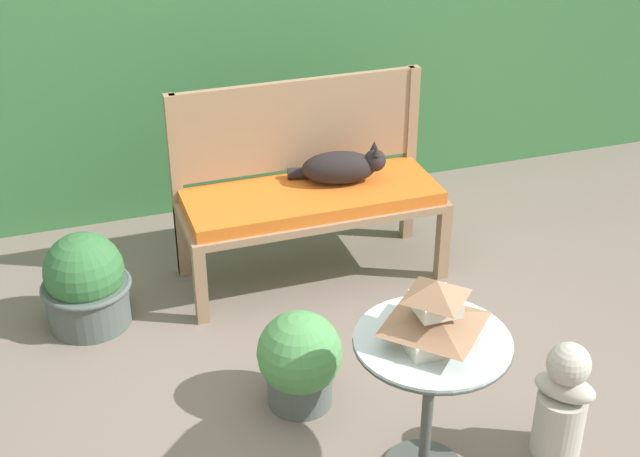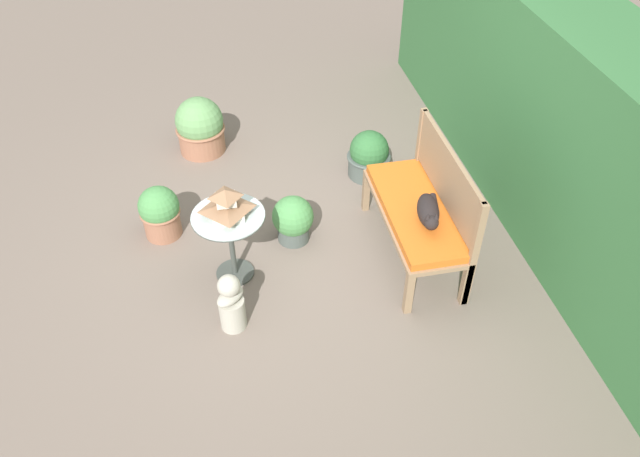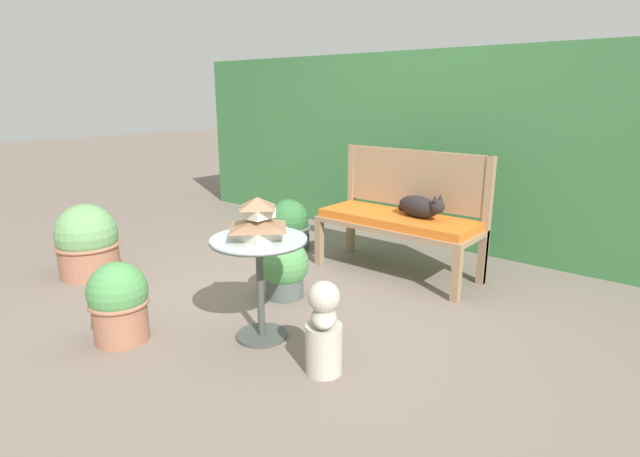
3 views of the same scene
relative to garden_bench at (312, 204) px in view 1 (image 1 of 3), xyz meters
The scene contains 10 objects.
ground 1.07m from the garden_bench, 104.49° to the right, with size 30.00×30.00×0.00m, color #75665B.
foliage_hedge_back 1.48m from the garden_bench, 100.20° to the left, with size 6.40×0.84×1.87m, color #38703D.
garden_bench is the anchor object (origin of this frame).
bench_backrest 0.37m from the garden_bench, 90.00° to the left, with size 1.35×0.06×1.02m.
cat 0.24m from the garden_bench, 13.92° to the left, with size 0.48×0.28×0.21m.
patio_table 1.52m from the garden_bench, 91.45° to the right, with size 0.58×0.58×0.64m.
pagoda_birdhouse 1.56m from the garden_bench, 91.45° to the right, with size 0.33×0.33×0.25m.
garden_bust 1.68m from the garden_bench, 71.98° to the right, with size 0.26×0.27×0.53m.
potted_plant_path_edge 1.19m from the garden_bench, behind, with size 0.44×0.44×0.49m.
potted_plant_table_near 1.06m from the garden_bench, 111.09° to the right, with size 0.36×0.36×0.44m.
Camera 1 is at (-1.01, -2.91, 2.56)m, focal length 50.00 mm.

